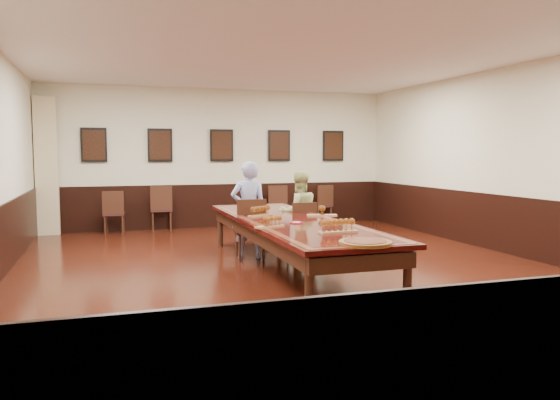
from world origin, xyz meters
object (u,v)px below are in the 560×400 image
object	(u,v)px
spare_chair_a	(114,212)
spare_chair_c	(277,205)
person_man	(249,210)
conference_table	(290,229)
chair_woman	(301,229)
chair_man	(250,229)
spare_chair_d	(321,204)
carved_platter	(365,243)
person_woman	(299,213)
spare_chair_b	(161,208)

from	to	relation	value
spare_chair_a	spare_chair_c	size ratio (longest dim) A/B	0.96
person_man	conference_table	xyz separation A→B (m)	(0.36, -1.06, -0.19)
chair_woman	spare_chair_a	distance (m)	4.60
chair_man	conference_table	xyz separation A→B (m)	(0.37, -0.95, 0.11)
chair_man	spare_chair_d	xyz separation A→B (m)	(2.79, 3.84, -0.03)
chair_man	conference_table	bearing A→B (deg)	116.90
spare_chair_d	carved_platter	xyz separation A→B (m)	(-2.35, -7.10, 0.30)
conference_table	carved_platter	world-z (taller)	carved_platter
spare_chair_a	person_man	bearing A→B (deg)	126.30
spare_chair_c	person_woman	world-z (taller)	person_woman
carved_platter	spare_chair_b	bearing A→B (deg)	101.86
chair_woman	spare_chair_a	bearing A→B (deg)	-49.66
spare_chair_b	person_woman	xyz separation A→B (m)	(1.96, -3.61, 0.21)
spare_chair_b	spare_chair_a	bearing A→B (deg)	15.48
chair_man	spare_chair_b	xyz separation A→B (m)	(-1.04, 3.80, -0.00)
chair_woman	person_man	size ratio (longest dim) A/B	0.57
spare_chair_c	spare_chair_b	bearing A→B (deg)	11.33
spare_chair_a	spare_chair_b	distance (m)	1.03
chair_man	spare_chair_c	bearing A→B (deg)	-107.75
chair_man	person_man	xyz separation A→B (m)	(0.01, 0.11, 0.30)
spare_chair_d	carved_platter	size ratio (longest dim) A/B	1.36
spare_chair_a	spare_chair_c	distance (m)	3.73
spare_chair_d	chair_man	bearing A→B (deg)	42.12
spare_chair_a	spare_chair_b	size ratio (longest dim) A/B	0.93
carved_platter	conference_table	bearing A→B (deg)	91.68
chair_woman	conference_table	distance (m)	1.19
person_man	person_woman	size ratio (longest dim) A/B	1.12
chair_man	spare_chair_a	bearing A→B (deg)	-54.66
chair_woman	conference_table	world-z (taller)	chair_woman
conference_table	chair_woman	bearing A→B (deg)	62.54
spare_chair_b	person_man	bearing A→B (deg)	110.20
spare_chair_c	person_man	world-z (taller)	person_man
spare_chair_c	carved_platter	world-z (taller)	spare_chair_c
spare_chair_b	spare_chair_d	distance (m)	3.83
spare_chair_d	conference_table	size ratio (longest dim) A/B	0.19
spare_chair_d	person_man	bearing A→B (deg)	41.46
person_man	chair_woman	bearing A→B (deg)	-175.40
chair_man	chair_woman	xyz separation A→B (m)	(0.91, 0.09, -0.04)
spare_chair_d	conference_table	xyz separation A→B (m)	(-2.42, -4.80, 0.14)
person_man	person_woman	world-z (taller)	person_man
spare_chair_c	conference_table	xyz separation A→B (m)	(-1.30, -4.81, 0.13)
chair_woman	person_man	xyz separation A→B (m)	(-0.90, 0.02, 0.34)
spare_chair_b	carved_platter	size ratio (longest dim) A/B	1.44
spare_chair_a	spare_chair_d	bearing A→B (deg)	-171.39
conference_table	carved_platter	xyz separation A→B (m)	(0.07, -2.30, 0.16)
chair_man	spare_chair_a	world-z (taller)	chair_man
chair_man	person_man	world-z (taller)	person_man
person_woman	spare_chair_a	bearing A→B (deg)	-48.87
chair_woman	spare_chair_c	bearing A→B (deg)	-101.20
spare_chair_c	spare_chair_d	bearing A→B (deg)	-170.37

